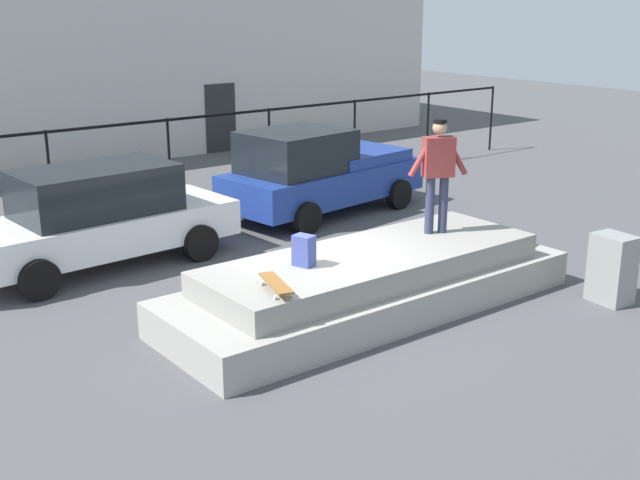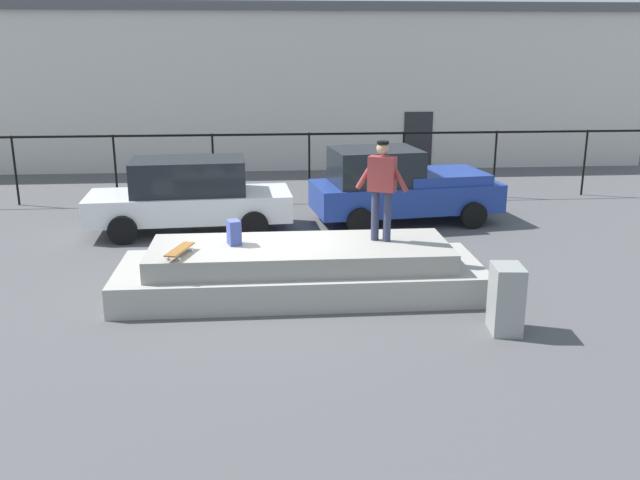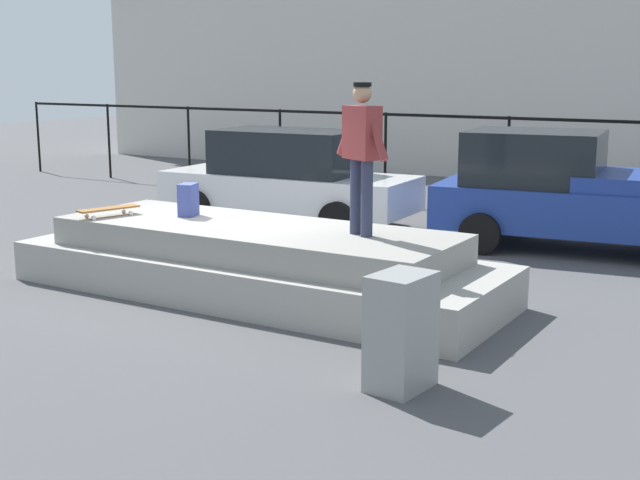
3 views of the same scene
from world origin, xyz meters
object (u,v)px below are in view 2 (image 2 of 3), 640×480
at_px(backpack, 234,232).
at_px(utility_box, 506,299).
at_px(skateboard, 180,250).
at_px(car_white_sedan_near, 190,195).
at_px(skateboarder, 382,183).
at_px(car_blue_pickup_mid, 400,186).

distance_m(backpack, utility_box, 4.71).
height_order(skateboard, car_white_sedan_near, car_white_sedan_near).
bearing_deg(utility_box, skateboard, 168.85).
relative_size(skateboard, backpack, 1.99).
height_order(skateboarder, skateboard, skateboarder).
xyz_separation_m(skateboard, car_blue_pickup_mid, (4.73, 5.26, -0.06)).
xyz_separation_m(skateboard, backpack, (0.88, 0.59, 0.12)).
bearing_deg(car_white_sedan_near, car_blue_pickup_mid, 5.06).
distance_m(skateboarder, skateboard, 3.65).
relative_size(skateboarder, skateboard, 2.06).
bearing_deg(car_blue_pickup_mid, backpack, -129.53).
relative_size(car_white_sedan_near, utility_box, 4.52).
bearing_deg(backpack, skateboarder, 73.32).
xyz_separation_m(skateboarder, backpack, (-2.60, -0.03, -0.83)).
height_order(skateboarder, car_white_sedan_near, skateboarder).
xyz_separation_m(skateboarder, car_blue_pickup_mid, (1.26, 4.64, -1.01)).
height_order(skateboard, car_blue_pickup_mid, car_blue_pickup_mid).
height_order(backpack, utility_box, backpack).
bearing_deg(car_blue_pickup_mid, car_white_sedan_near, -174.94).
bearing_deg(skateboarder, backpack, -179.28).
relative_size(backpack, car_blue_pickup_mid, 0.09).
bearing_deg(skateboard, car_blue_pickup_mid, 48.03).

